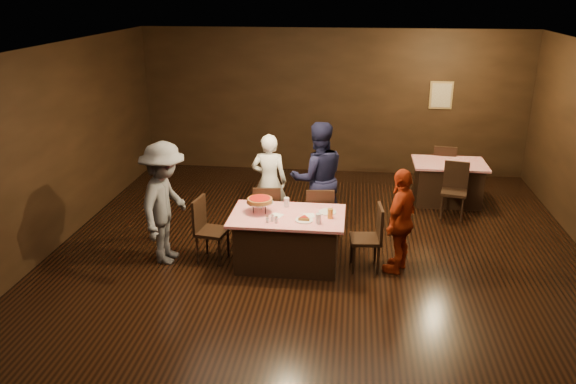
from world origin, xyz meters
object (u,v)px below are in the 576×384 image
Objects in this scene: pizza_stand at (260,200)px; chair_end_right at (365,238)px; plate_empty at (327,212)px; chair_back_near at (454,191)px; chair_far_right at (319,215)px; glass_back at (287,202)px; back_table at (448,182)px; diner_grey_knit at (165,203)px; chair_end_left at (212,230)px; glass_front_right at (318,219)px; chair_far_left at (268,213)px; chair_back_far at (444,168)px; diner_red_shirt at (401,221)px; diner_navy_hoodie at (318,178)px; glass_amber at (330,213)px; diner_white_jacket at (269,181)px; main_table at (288,240)px.

chair_end_right is at bearing -1.91° from pizza_stand.
chair_back_near is at bearing 43.16° from plate_empty.
chair_far_right reaches higher than glass_back.
back_table is at bearing 102.45° from chair_back_near.
chair_end_left is at bearing -78.83° from diner_grey_knit.
diner_grey_knit is 2.20m from glass_front_right.
chair_far_left is 0.68m from glass_back.
diner_red_shirt reaches higher than chair_back_far.
diner_red_shirt reaches higher than pizza_stand.
chair_end_right is at bearing 105.76° from diner_navy_hoodie.
chair_end_right is at bearing 125.91° from chair_far_right.
diner_red_shirt is (1.17, -0.74, 0.28)m from chair_far_right.
diner_grey_knit is at bearing -179.40° from glass_amber.
diner_grey_knit is at bearing -174.71° from pizza_stand.
glass_front_right is (-2.18, -3.66, 0.37)m from chair_back_far.
chair_end_right is at bearing -113.65° from chair_back_near.
chair_back_near is at bearing 34.11° from pizza_stand.
chair_far_left is 0.60× the size of diner_white_jacket.
back_table is at bearing -44.18° from chair_end_left.
chair_far_left is 0.63× the size of diner_red_shirt.
main_table is at bearing -128.93° from chair_back_near.
glass_amber and glass_back have the same top height.
glass_front_right is at bearing -47.73° from glass_back.
diner_red_shirt is at bearing 140.71° from chair_far_right.
chair_far_left reaches higher than glass_amber.
pizza_stand is at bearing -144.46° from glass_back.
chair_end_right is at bearing -81.09° from chair_end_left.
chair_back_near and chair_back_far have the same top height.
chair_back_near is 2.36m from diner_red_shirt.
back_table is at bearing 54.53° from glass_amber.
glass_amber is at bearing -4.76° from main_table.
chair_far_right is 0.52× the size of diner_navy_hoodie.
glass_back is at bearing 35.54° from pizza_stand.
main_table is 0.85m from chair_far_right.
diner_white_jacket is at bearing -38.15° from diner_grey_knit.
diner_navy_hoodie is at bearing -41.53° from chair_end_left.
back_table is 9.29× the size of glass_back.
glass_front_right is (-2.18, -2.36, 0.37)m from chair_back_near.
diner_navy_hoodie is 1.71m from diner_red_shirt.
diner_grey_knit is 12.74× the size of glass_front_right.
glass_front_right is (-2.18, -3.06, 0.46)m from back_table.
glass_back is (0.35, -0.45, 0.37)m from chair_far_left.
chair_end_left is 2.20m from chair_end_right.
chair_far_left is 1.68m from chair_end_right.
diner_white_jacket is (-1.56, 1.31, 0.32)m from chair_end_right.
diner_red_shirt reaches higher than glass_amber.
main_table is 1.82m from diner_grey_knit.
chair_end_left is at bearing 178.32° from glass_amber.
chair_far_left reaches higher than glass_back.
glass_front_right is at bearing -19.44° from pizza_stand.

